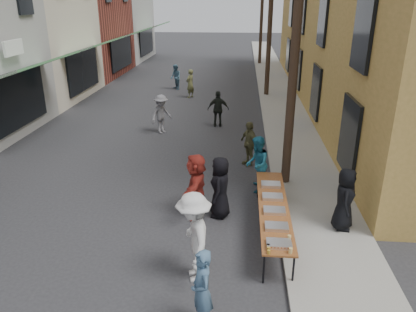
% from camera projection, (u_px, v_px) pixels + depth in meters
% --- Properties ---
extents(ground, '(120.00, 120.00, 0.00)m').
position_uv_depth(ground, '(121.00, 229.00, 10.08)').
color(ground, '#28282B').
rests_on(ground, ground).
extents(sidewalk, '(2.20, 60.00, 0.10)m').
position_uv_depth(sidewalk, '(278.00, 95.00, 23.57)').
color(sidewalk, gray).
rests_on(sidewalk, ground).
extents(storefront_row, '(8.00, 37.00, 9.00)m').
position_uv_depth(storefront_row, '(19.00, 20.00, 23.23)').
color(storefront_row, maroon).
rests_on(storefront_row, ground).
extents(building_ochre, '(10.00, 28.00, 10.00)m').
position_uv_depth(building_ochre, '(408.00, 5.00, 20.35)').
color(building_ochre, olive).
rests_on(building_ochre, ground).
extents(utility_pole_near, '(0.26, 0.26, 9.00)m').
position_uv_depth(utility_pole_near, '(296.00, 32.00, 10.87)').
color(utility_pole_near, '#2D2116').
rests_on(utility_pole_near, ground).
extents(utility_pole_mid, '(0.26, 0.26, 9.00)m').
position_uv_depth(utility_pole_mid, '(270.00, 14.00, 22.00)').
color(utility_pole_mid, '#2D2116').
rests_on(utility_pole_mid, ground).
extents(utility_pole_far, '(0.26, 0.26, 9.00)m').
position_uv_depth(utility_pole_far, '(262.00, 8.00, 33.13)').
color(utility_pole_far, '#2D2116').
rests_on(utility_pole_far, ground).
extents(serving_table, '(0.70, 4.00, 0.75)m').
position_uv_depth(serving_table, '(273.00, 207.00, 9.64)').
color(serving_table, brown).
rests_on(serving_table, ground).
extents(catering_tray_sausage, '(0.50, 0.33, 0.08)m').
position_uv_depth(catering_tray_sausage, '(279.00, 244.00, 8.09)').
color(catering_tray_sausage, maroon).
rests_on(catering_tray_sausage, serving_table).
extents(catering_tray_foil_b, '(0.50, 0.33, 0.08)m').
position_uv_depth(catering_tray_foil_b, '(277.00, 227.00, 8.69)').
color(catering_tray_foil_b, '#B2B2B7').
rests_on(catering_tray_foil_b, serving_table).
extents(catering_tray_buns, '(0.50, 0.33, 0.08)m').
position_uv_depth(catering_tray_buns, '(274.00, 211.00, 9.34)').
color(catering_tray_buns, tan).
rests_on(catering_tray_buns, serving_table).
extents(catering_tray_foil_d, '(0.50, 0.33, 0.08)m').
position_uv_depth(catering_tray_foil_d, '(273.00, 197.00, 9.99)').
color(catering_tray_foil_d, '#B2B2B7').
rests_on(catering_tray_foil_d, serving_table).
extents(catering_tray_buns_end, '(0.50, 0.33, 0.08)m').
position_uv_depth(catering_tray_buns_end, '(271.00, 185.00, 10.63)').
color(catering_tray_buns_end, tan).
rests_on(catering_tray_buns_end, serving_table).
extents(condiment_jar_a, '(0.07, 0.07, 0.08)m').
position_uv_depth(condiment_jar_a, '(269.00, 252.00, 7.82)').
color(condiment_jar_a, '#A57F26').
rests_on(condiment_jar_a, serving_table).
extents(condiment_jar_b, '(0.07, 0.07, 0.08)m').
position_uv_depth(condiment_jar_b, '(268.00, 249.00, 7.92)').
color(condiment_jar_b, '#A57F26').
rests_on(condiment_jar_b, serving_table).
extents(condiment_jar_c, '(0.07, 0.07, 0.08)m').
position_uv_depth(condiment_jar_c, '(268.00, 246.00, 8.01)').
color(condiment_jar_c, '#A57F26').
rests_on(condiment_jar_c, serving_table).
extents(cup_stack, '(0.08, 0.08, 0.12)m').
position_uv_depth(cup_stack, '(291.00, 251.00, 7.83)').
color(cup_stack, tan).
rests_on(cup_stack, serving_table).
extents(guest_front_a, '(0.62, 0.86, 1.64)m').
position_uv_depth(guest_front_a, '(220.00, 187.00, 10.42)').
color(guest_front_a, black).
rests_on(guest_front_a, ground).
extents(guest_front_b, '(0.55, 0.66, 1.53)m').
position_uv_depth(guest_front_b, '(202.00, 291.00, 6.83)').
color(guest_front_b, '#426380').
rests_on(guest_front_b, ground).
extents(guest_front_c, '(0.67, 0.84, 1.67)m').
position_uv_depth(guest_front_c, '(257.00, 164.00, 11.81)').
color(guest_front_c, teal).
rests_on(guest_front_c, ground).
extents(guest_front_d, '(0.99, 1.37, 1.91)m').
position_uv_depth(guest_front_d, '(194.00, 237.00, 8.01)').
color(guest_front_d, silver).
rests_on(guest_front_d, ground).
extents(guest_front_e, '(0.81, 0.95, 1.53)m').
position_uv_depth(guest_front_e, '(249.00, 143.00, 13.68)').
color(guest_front_e, brown).
rests_on(guest_front_e, ground).
extents(guest_queue_back, '(0.53, 1.61, 1.74)m').
position_uv_depth(guest_queue_back, '(196.00, 186.00, 10.39)').
color(guest_queue_back, '#9F2D22').
rests_on(guest_queue_back, ground).
extents(server, '(0.64, 0.85, 1.57)m').
position_uv_depth(server, '(345.00, 199.00, 9.67)').
color(server, black).
rests_on(server, sidewalk).
extents(passerby_left, '(1.11, 1.21, 1.63)m').
position_uv_depth(passerby_left, '(161.00, 114.00, 16.93)').
color(passerby_left, slate).
rests_on(passerby_left, ground).
extents(passerby_mid, '(0.96, 0.46, 1.59)m').
position_uv_depth(passerby_mid, '(218.00, 109.00, 17.77)').
color(passerby_mid, black).
rests_on(passerby_mid, ground).
extents(passerby_right, '(0.63, 0.70, 1.60)m').
position_uv_depth(passerby_right, '(190.00, 84.00, 22.95)').
color(passerby_right, brown).
rests_on(passerby_right, ground).
extents(passerby_far, '(0.87, 0.94, 1.54)m').
position_uv_depth(passerby_far, '(176.00, 77.00, 24.99)').
color(passerby_far, '#41667D').
rests_on(passerby_far, ground).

